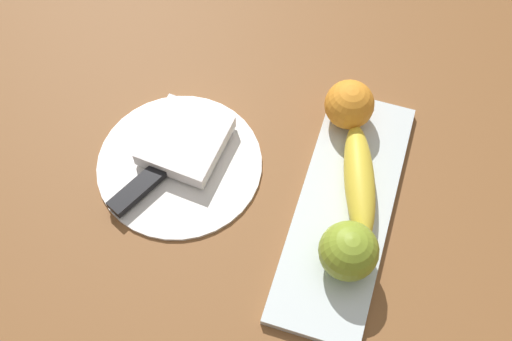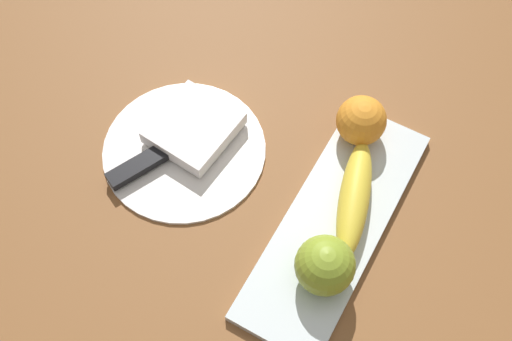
{
  "view_description": "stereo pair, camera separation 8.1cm",
  "coord_description": "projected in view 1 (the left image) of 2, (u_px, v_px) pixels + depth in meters",
  "views": [
    {
      "loc": [
        -0.42,
        -0.0,
        0.75
      ],
      "look_at": [
        -0.05,
        0.11,
        0.04
      ],
      "focal_mm": 45.34,
      "sensor_mm": 36.0,
      "label": 1
    },
    {
      "loc": [
        -0.39,
        -0.08,
        0.75
      ],
      "look_at": [
        -0.05,
        0.11,
        0.04
      ],
      "focal_mm": 45.34,
      "sensor_mm": 36.0,
      "label": 2
    }
  ],
  "objects": [
    {
      "name": "dinner_plate",
      "position": [
        177.0,
        163.0,
        0.86
      ],
      "size": [
        0.22,
        0.22,
        0.01
      ],
      "primitive_type": "cylinder",
      "color": "white",
      "rests_on": "ground_plane"
    },
    {
      "name": "banana",
      "position": [
        356.0,
        180.0,
        0.82
      ],
      "size": [
        0.17,
        0.09,
        0.04
      ],
      "primitive_type": "ellipsoid",
      "rotation": [
        0.0,
        0.0,
        3.44
      ],
      "color": "gold",
      "rests_on": "fruit_tray"
    },
    {
      "name": "fruit_tray",
      "position": [
        339.0,
        207.0,
        0.83
      ],
      "size": [
        0.35,
        0.12,
        0.01
      ],
      "primitive_type": "cube",
      "color": "silver",
      "rests_on": "ground_plane"
    },
    {
      "name": "folded_napkin",
      "position": [
        183.0,
        140.0,
        0.86
      ],
      "size": [
        0.12,
        0.11,
        0.02
      ],
      "primitive_type": "cube",
      "rotation": [
        0.0,
        0.0,
        -0.09
      ],
      "color": "white",
      "rests_on": "dinner_plate"
    },
    {
      "name": "ground_plane",
      "position": [
        349.0,
        179.0,
        0.86
      ],
      "size": [
        2.4,
        2.4,
        0.0
      ],
      "primitive_type": "plane",
      "color": "brown"
    },
    {
      "name": "apple",
      "position": [
        345.0,
        250.0,
        0.75
      ],
      "size": [
        0.07,
        0.07,
        0.07
      ],
      "primitive_type": "sphere",
      "color": "olive",
      "rests_on": "fruit_tray"
    },
    {
      "name": "orange_near_apple",
      "position": [
        346.0,
        104.0,
        0.86
      ],
      "size": [
        0.07,
        0.07,
        0.07
      ],
      "primitive_type": "sphere",
      "color": "orange",
      "rests_on": "fruit_tray"
    },
    {
      "name": "knife",
      "position": [
        145.0,
        180.0,
        0.84
      ],
      "size": [
        0.17,
        0.1,
        0.01
      ],
      "rotation": [
        0.0,
        0.0,
        -0.44
      ],
      "color": "silver",
      "rests_on": "dinner_plate"
    }
  ]
}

